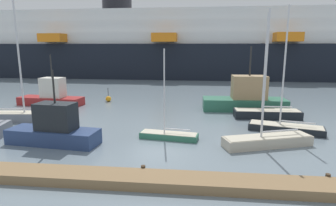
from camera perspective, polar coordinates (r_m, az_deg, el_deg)
ground_plane at (r=18.80m, az=-2.97°, el=-9.98°), size 600.00×600.00×0.00m
dock_pier at (r=14.78m, az=-5.72°, el=-15.15°), size 23.43×1.83×0.60m
sailboat_0 at (r=20.93m, az=19.46°, el=-6.93°), size 6.43×3.39×9.20m
sailboat_1 at (r=28.92m, az=19.38°, el=-1.88°), size 6.28×1.91×9.89m
sailboat_2 at (r=21.34m, az=0.16°, el=-6.38°), size 4.49×1.80×6.70m
sailboat_3 at (r=24.96m, az=22.69°, el=-4.35°), size 5.98×3.16×9.97m
sailboat_4 at (r=29.60m, az=-27.90°, el=-2.14°), size 6.88×2.26×11.43m
fishing_boat_1 at (r=31.73m, az=15.46°, el=1.01°), size 8.92×3.09×6.86m
fishing_boat_2 at (r=36.04m, az=-22.48°, el=1.36°), size 7.82×2.90×5.94m
fishing_boat_3 at (r=21.61m, az=-22.02°, el=-4.95°), size 6.73×2.68×5.27m
channel_buoy_0 at (r=36.23m, az=-11.98°, el=0.84°), size 0.70×0.70×1.76m
cruise_ship at (r=66.73m, az=10.47°, el=11.12°), size 134.32×22.14×21.33m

